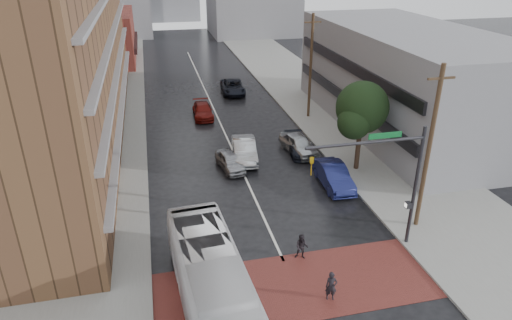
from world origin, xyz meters
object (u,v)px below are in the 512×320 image
car_parked_near (334,176)px  car_parked_far (299,144)px  pedestrian_a (331,286)px  suv_travel (233,87)px  pedestrian_b (302,247)px  car_travel_c (203,111)px  car_travel_b (244,150)px  car_parked_mid (299,146)px  car_travel_a (230,161)px  transit_bus (215,294)px

car_parked_near → car_parked_far: 6.03m
pedestrian_a → suv_travel: size_ratio=0.28×
pedestrian_b → suv_travel: 31.29m
pedestrian_a → suv_travel: 34.64m
car_travel_c → car_travel_b: bearing=-77.5°
car_travel_b → car_parked_mid: 4.60m
car_travel_a → car_travel_b: bearing=37.3°
transit_bus → car_parked_far: transit_bus is taller
pedestrian_a → pedestrian_b: pedestrian_a is taller
car_travel_c → suv_travel: suv_travel is taller
suv_travel → car_parked_far: bearing=-79.1°
pedestrian_b → car_travel_a: bearing=123.1°
car_travel_a → car_parked_near: 7.91m
transit_bus → car_parked_near: (10.02, 11.00, -0.83)m
transit_bus → car_parked_mid: 19.45m
pedestrian_a → car_parked_far: bearing=91.0°
car_travel_c → car_parked_near: (7.22, -16.45, 0.14)m
pedestrian_a → car_travel_b: 16.61m
pedestrian_b → car_parked_near: size_ratio=0.30×
pedestrian_a → car_travel_c: bearing=109.7°
car_travel_a → car_parked_far: size_ratio=0.83×
transit_bus → pedestrian_b: (5.21, 3.58, -0.89)m
car_parked_mid → car_travel_a: bearing=-160.1°
car_travel_a → car_parked_mid: size_ratio=0.87×
car_travel_c → suv_travel: 8.57m
pedestrian_b → car_travel_c: (-2.41, 23.87, -0.08)m
car_travel_a → car_parked_near: (6.64, -4.29, 0.15)m
transit_bus → car_parked_mid: (9.39, 17.00, -1.00)m
car_travel_c → car_parked_mid: size_ratio=1.05×
pedestrian_a → suv_travel: pedestrian_a is taller
car_travel_b → car_parked_far: bearing=8.9°
transit_bus → car_parked_mid: transit_bus is taller
car_travel_b → car_parked_mid: size_ratio=1.15×
car_parked_mid → car_parked_far: bearing=0.0°
pedestrian_a → pedestrian_b: bearing=109.9°
suv_travel → car_parked_mid: (2.21, -17.81, -0.12)m
transit_bus → car_travel_a: size_ratio=3.08×
transit_bus → car_travel_c: 27.61m
car_travel_b → car_travel_c: 10.83m
pedestrian_b → transit_bus: bearing=-121.3°
transit_bus → pedestrian_a: size_ratio=7.57×
pedestrian_a → car_parked_mid: bearing=91.0°
car_travel_b → car_parked_near: bearing=-41.6°
car_travel_a → car_travel_c: (-0.58, 12.16, 0.02)m
pedestrian_b → car_parked_far: car_parked_far is taller
car_parked_far → car_travel_c: bearing=112.3°
car_parked_mid → transit_bus: bearing=-114.9°
car_travel_b → suv_travel: 18.16m
car_travel_a → car_travel_b: 2.09m
pedestrian_a → car_parked_far: size_ratio=0.34×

